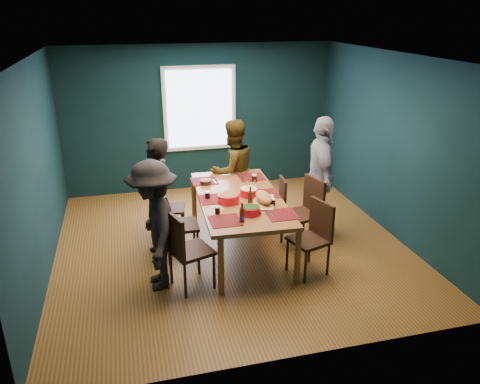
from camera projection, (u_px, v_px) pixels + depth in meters
The scene contains 26 objects.
room at pixel (226, 151), 6.69m from camera, with size 5.01×5.01×2.71m.
dining_table at pixel (240, 202), 6.50m from camera, with size 1.22×2.28×0.85m.
chair_left_far at pixel (166, 203), 7.11m from camera, with size 0.46×0.46×0.87m.
chair_left_mid at pixel (174, 220), 6.38m from camera, with size 0.47×0.47×1.01m.
chair_left_near at pixel (184, 246), 5.66m from camera, with size 0.59×0.59×1.03m.
chair_right_far at pixel (277, 200), 7.25m from camera, with size 0.42×0.42×0.85m.
chair_right_mid at pixel (307, 207), 6.76m from camera, with size 0.56×0.56×1.02m.
chair_right_near at pixel (314, 232), 6.06m from camera, with size 0.55×0.55×0.98m.
person_far_left at pixel (157, 195), 6.58m from camera, with size 0.60×0.39×1.65m, color black.
person_back at pixel (233, 170), 7.55m from camera, with size 0.81×0.63×1.66m, color black.
person_right at pixel (321, 176), 7.04m from camera, with size 1.07×0.45×1.83m, color white.
person_near_left at pixel (154, 226), 5.65m from camera, with size 1.06×0.61×1.65m, color black.
bowl_salad at pixel (229, 198), 6.25m from camera, with size 0.29×0.29×0.12m.
bowl_dumpling at pixel (249, 192), 6.48m from camera, with size 0.27×0.27×0.25m.
bowl_herbs at pixel (250, 210), 5.90m from camera, with size 0.24×0.24×0.11m.
cutting_board at pixel (263, 198), 6.23m from camera, with size 0.43×0.69×0.15m.
small_bowl at pixel (206, 182), 6.91m from camera, with size 0.16×0.16×0.07m.
beer_bottle_a at pixel (242, 215), 5.67m from camera, with size 0.07×0.07×0.25m.
beer_bottle_b at pixel (250, 198), 6.15m from camera, with size 0.07×0.07×0.26m.
cola_glass_a at pixel (217, 210), 5.92m from camera, with size 0.07×0.07×0.10m.
cola_glass_b at pixel (273, 202), 6.18m from camera, with size 0.06×0.06×0.09m.
cola_glass_c at pixel (254, 178), 7.01m from camera, with size 0.08×0.08×0.11m.
cola_glass_d at pixel (208, 195), 6.39m from camera, with size 0.07×0.07×0.10m.
napkin_a at pixel (264, 191), 6.66m from camera, with size 0.14×0.14×0.00m, color #FF8D6B.
napkin_b at pixel (218, 208), 6.08m from camera, with size 0.12×0.12×0.00m, color #FF8D6B.
napkin_c at pixel (277, 216), 5.88m from camera, with size 0.14×0.14×0.00m, color #FF8D6B.
Camera 1 is at (-1.39, -6.03, 3.29)m, focal length 35.00 mm.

